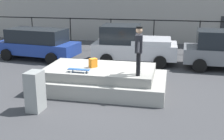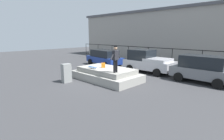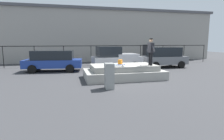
{
  "view_description": "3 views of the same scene",
  "coord_description": "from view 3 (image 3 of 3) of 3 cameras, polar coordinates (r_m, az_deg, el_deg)",
  "views": [
    {
      "loc": [
        2.46,
        -10.38,
        3.78
      ],
      "look_at": [
        0.17,
        0.38,
        0.65
      ],
      "focal_mm": 45.93,
      "sensor_mm": 36.0,
      "label": 1
    },
    {
      "loc": [
        8.79,
        -8.82,
        3.24
      ],
      "look_at": [
        -0.71,
        0.97,
        0.5
      ],
      "focal_mm": 28.03,
      "sensor_mm": 36.0,
      "label": 2
    },
    {
      "loc": [
        -3.77,
        -11.52,
        2.37
      ],
      "look_at": [
        -0.65,
        1.08,
        0.38
      ],
      "focal_mm": 29.67,
      "sensor_mm": 36.0,
      "label": 3
    }
  ],
  "objects": [
    {
      "name": "skateboard",
      "position": [
        11.03,
        2.09,
        1.54
      ],
      "size": [
        0.81,
        0.25,
        0.12
      ],
      "color": "#264C8C",
      "rests_on": "concrete_ledge"
    },
    {
      "name": "warehouse_building",
      "position": [
        25.51,
        -5.51,
        10.51
      ],
      "size": [
        31.05,
        7.29,
        6.34
      ],
      "color": "gray",
      "rests_on": "ground_plane"
    },
    {
      "name": "utility_box",
      "position": [
        9.36,
        -0.87,
        -1.86
      ],
      "size": [
        0.47,
        0.62,
        1.3
      ],
      "primitive_type": "cube",
      "rotation": [
        0.0,
        0.0,
        -0.06
      ],
      "color": "gray",
      "rests_on": "ground_plane"
    },
    {
      "name": "skateboarder",
      "position": [
        11.84,
        11.86,
        6.05
      ],
      "size": [
        0.27,
        0.97,
        1.67
      ],
      "color": "black",
      "rests_on": "concrete_ledge"
    },
    {
      "name": "car_blue_hatchback_near",
      "position": [
        15.62,
        -17.68,
        2.89
      ],
      "size": [
        4.69,
        2.46,
        1.68
      ],
      "color": "navy",
      "rests_on": "ground_plane"
    },
    {
      "name": "car_silver_pickup_mid",
      "position": [
        16.43,
        0.91,
        3.81
      ],
      "size": [
        4.35,
        2.35,
        1.96
      ],
      "color": "#B7B7BC",
      "rests_on": "ground_plane"
    },
    {
      "name": "concrete_ledge",
      "position": [
        12.06,
        3.56,
        -0.66
      ],
      "size": [
        5.01,
        2.77,
        0.89
      ],
      "color": "#9E9B93",
      "rests_on": "ground_plane"
    },
    {
      "name": "car_grey_hatchback_far",
      "position": [
        17.93,
        15.64,
        3.93
      ],
      "size": [
        4.06,
        2.27,
        1.86
      ],
      "color": "slate",
      "rests_on": "ground_plane"
    },
    {
      "name": "fence_row",
      "position": [
        19.03,
        -2.49,
        5.87
      ],
      "size": [
        24.06,
        0.06,
        1.99
      ],
      "color": "black",
      "rests_on": "ground_plane"
    },
    {
      "name": "ground_plane",
      "position": [
        12.35,
        4.14,
        -2.36
      ],
      "size": [
        60.0,
        60.0,
        0.0
      ],
      "primitive_type": "plane",
      "color": "#38383A"
    },
    {
      "name": "backpack",
      "position": [
        11.84,
        2.54,
        2.38
      ],
      "size": [
        0.33,
        0.34,
        0.34
      ],
      "primitive_type": "cube",
      "rotation": [
        0.0,
        0.0,
        4.01
      ],
      "color": "orange",
      "rests_on": "concrete_ledge"
    }
  ]
}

